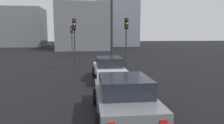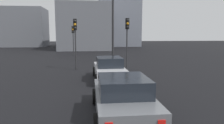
{
  "view_description": "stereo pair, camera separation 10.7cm",
  "coord_description": "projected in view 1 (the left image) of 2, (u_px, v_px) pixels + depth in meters",
  "views": [
    {
      "loc": [
        -3.82,
        1.16,
        2.91
      ],
      "look_at": [
        6.48,
        -0.06,
        1.48
      ],
      "focal_mm": 32.67,
      "sensor_mm": 36.0,
      "label": 1
    },
    {
      "loc": [
        -3.83,
        1.06,
        2.91
      ],
      "look_at": [
        6.48,
        -0.06,
        1.48
      ],
      "focal_mm": 32.67,
      "sensor_mm": 36.0,
      "label": 2
    }
  ],
  "objects": [
    {
      "name": "building_facade_center",
      "position": [
        83.0,
        28.0,
        41.49
      ],
      "size": [
        15.51,
        9.31,
        8.38
      ],
      "primitive_type": "cube",
      "color": "slate",
      "rests_on": "ground_plane"
    },
    {
      "name": "street_lamp_far",
      "position": [
        111.0,
        16.0,
        25.6
      ],
      "size": [
        0.56,
        0.36,
        8.98
      ],
      "color": "#2D2D30",
      "rests_on": "ground_plane"
    },
    {
      "name": "traffic_light_near_left",
      "position": [
        72.0,
        35.0,
        26.39
      ],
      "size": [
        0.33,
        0.31,
        3.93
      ],
      "rotation": [
        0.0,
        0.0,
        3.0
      ],
      "color": "#2D2D30",
      "rests_on": "ground_plane"
    },
    {
      "name": "building_facade_left",
      "position": [
        117.0,
        9.0,
        49.03
      ],
      "size": [
        8.1,
        9.46,
        17.82
      ],
      "primitive_type": "cube",
      "color": "gray",
      "rests_on": "ground_plane"
    },
    {
      "name": "car_grey_second",
      "position": [
        124.0,
        97.0,
        7.21
      ],
      "size": [
        4.36,
        2.11,
        1.45
      ],
      "rotation": [
        0.0,
        0.0,
        -0.0
      ],
      "color": "slate",
      "rests_on": "ground_plane"
    },
    {
      "name": "traffic_light_near_right",
      "position": [
        74.0,
        33.0,
        16.19
      ],
      "size": [
        0.32,
        0.29,
        4.1
      ],
      "rotation": [
        0.0,
        0.0,
        3.22
      ],
      "color": "#2D2D30",
      "rests_on": "ground_plane"
    },
    {
      "name": "street_lamp_kerbside",
      "position": [
        112.0,
        12.0,
        20.05
      ],
      "size": [
        0.56,
        0.36,
        8.76
      ],
      "color": "#2D2D30",
      "rests_on": "ground_plane"
    },
    {
      "name": "traffic_light_far_left",
      "position": [
        126.0,
        33.0,
        16.86
      ],
      "size": [
        0.33,
        0.3,
        4.2
      ],
      "rotation": [
        0.0,
        0.0,
        3.28
      ],
      "color": "#2D2D30",
      "rests_on": "ground_plane"
    },
    {
      "name": "car_white_lead",
      "position": [
        109.0,
        69.0,
        12.94
      ],
      "size": [
        4.21,
        2.02,
        1.48
      ],
      "rotation": [
        0.0,
        0.0,
        0.02
      ],
      "color": "silver",
      "rests_on": "ground_plane"
    },
    {
      "name": "building_facade_right",
      "position": [
        24.0,
        27.0,
        47.6
      ],
      "size": [
        8.12,
        9.16,
        8.85
      ],
      "primitive_type": "cube",
      "color": "slate",
      "rests_on": "ground_plane"
    }
  ]
}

